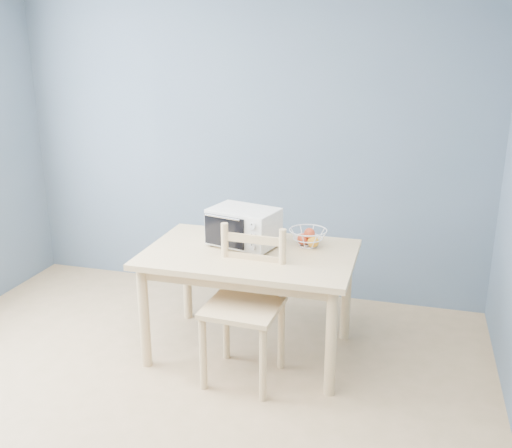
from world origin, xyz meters
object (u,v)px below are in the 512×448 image
(toaster_oven, at_px, (241,226))
(dining_chair, at_px, (246,307))
(dining_table, at_px, (250,266))
(fruit_basket, at_px, (309,237))

(toaster_oven, bearing_deg, dining_chair, -55.43)
(toaster_oven, height_order, dining_chair, toaster_oven)
(toaster_oven, relative_size, dining_chair, 0.52)
(dining_table, relative_size, fruit_basket, 4.76)
(dining_table, distance_m, dining_chair, 0.34)
(fruit_basket, bearing_deg, toaster_oven, -166.75)
(toaster_oven, height_order, fruit_basket, toaster_oven)
(dining_table, xyz_separation_m, dining_chair, (0.06, -0.29, -0.17))
(toaster_oven, xyz_separation_m, dining_chair, (0.15, -0.40, -0.41))
(dining_chair, bearing_deg, dining_table, 104.19)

